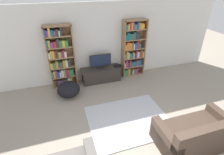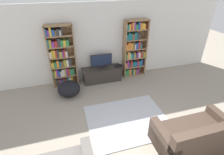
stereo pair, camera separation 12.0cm
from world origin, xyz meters
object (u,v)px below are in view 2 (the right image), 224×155
at_px(bookshelf_right, 134,49).
at_px(tv_stand, 102,74).
at_px(beanbag_ottoman, 69,89).
at_px(television, 101,61).
at_px(couch_right_sofa, 195,136).
at_px(bookshelf_left, 61,58).
at_px(laptop, 119,66).

height_order(bookshelf_right, tv_stand, bookshelf_right).
relative_size(tv_stand, beanbag_ottoman, 1.99).
relative_size(bookshelf_right, beanbag_ottoman, 2.92).
bearing_deg(television, couch_right_sofa, -69.16).
relative_size(bookshelf_right, tv_stand, 1.47).
height_order(bookshelf_right, beanbag_ottoman, bookshelf_right).
height_order(bookshelf_right, couch_right_sofa, bookshelf_right).
distance_m(bookshelf_left, laptop, 1.95).
bearing_deg(bookshelf_left, couch_right_sofa, -53.24).
height_order(couch_right_sofa, beanbag_ottoman, couch_right_sofa).
bearing_deg(tv_stand, bookshelf_right, 5.99).
bearing_deg(couch_right_sofa, laptop, 101.50).
bearing_deg(tv_stand, couch_right_sofa, -68.95).
bearing_deg(beanbag_ottoman, bookshelf_left, 97.65).
height_order(tv_stand, couch_right_sofa, couch_right_sofa).
height_order(television, beanbag_ottoman, television).
distance_m(bookshelf_left, bookshelf_right, 2.49).
bearing_deg(beanbag_ottoman, television, 26.89).
bearing_deg(tv_stand, laptop, -3.11).
xyz_separation_m(television, beanbag_ottoman, (-1.19, -0.60, -0.53)).
bearing_deg(television, beanbag_ottoman, -153.11).
bearing_deg(television, bookshelf_left, 175.94).
relative_size(laptop, beanbag_ottoman, 0.42).
height_order(laptop, beanbag_ottoman, laptop).
height_order(bookshelf_right, television, bookshelf_right).
relative_size(bookshelf_right, television, 2.74).
xyz_separation_m(tv_stand, television, (0.00, 0.04, 0.51)).
distance_m(tv_stand, beanbag_ottoman, 1.32).
xyz_separation_m(bookshelf_right, couch_right_sofa, (0.05, -3.40, -0.72)).
distance_m(tv_stand, laptop, 0.65).
distance_m(television, beanbag_ottoman, 1.43).
bearing_deg(bookshelf_left, beanbag_ottoman, -82.35).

